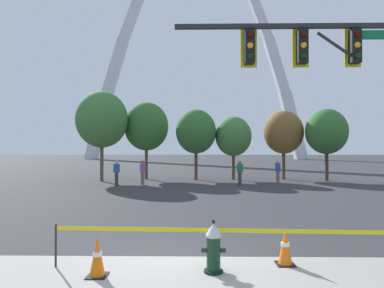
% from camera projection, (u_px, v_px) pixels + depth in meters
% --- Properties ---
extents(ground_plane, '(240.00, 240.00, 0.00)m').
position_uv_depth(ground_plane, '(178.00, 257.00, 7.16)').
color(ground_plane, '#333335').
extents(fire_hydrant, '(0.46, 0.48, 0.99)m').
position_uv_depth(fire_hydrant, '(213.00, 248.00, 6.28)').
color(fire_hydrant, black).
rests_on(fire_hydrant, ground).
extents(caution_tape_barrier, '(6.43, 0.30, 0.85)m').
position_uv_depth(caution_tape_barrier, '(219.00, 239.00, 6.37)').
color(caution_tape_barrier, '#232326').
rests_on(caution_tape_barrier, ground).
extents(traffic_cone_by_hydrant, '(0.36, 0.36, 0.73)m').
position_uv_depth(traffic_cone_by_hydrant, '(285.00, 247.00, 6.69)').
color(traffic_cone_by_hydrant, black).
rests_on(traffic_cone_by_hydrant, ground).
extents(traffic_cone_mid_sidewalk, '(0.36, 0.36, 0.73)m').
position_uv_depth(traffic_cone_mid_sidewalk, '(97.00, 257.00, 6.08)').
color(traffic_cone_mid_sidewalk, black).
rests_on(traffic_cone_mid_sidewalk, ground).
extents(traffic_signal_gantry, '(6.42, 0.44, 6.00)m').
position_uv_depth(traffic_signal_gantry, '(342.00, 76.00, 8.87)').
color(traffic_signal_gantry, '#232326').
rests_on(traffic_signal_gantry, ground).
extents(monument_arch, '(48.25, 2.38, 51.07)m').
position_uv_depth(monument_arch, '(196.00, 58.00, 73.18)').
color(monument_arch, silver).
rests_on(monument_arch, ground).
extents(tree_far_left, '(3.69, 3.69, 6.46)m').
position_uv_depth(tree_far_left, '(102.00, 120.00, 23.98)').
color(tree_far_left, brown).
rests_on(tree_far_left, ground).
extents(tree_left_mid, '(3.36, 3.36, 5.88)m').
position_uv_depth(tree_left_mid, '(146.00, 126.00, 25.52)').
color(tree_left_mid, brown).
rests_on(tree_left_mid, ground).
extents(tree_center_left, '(3.01, 3.01, 5.27)m').
position_uv_depth(tree_center_left, '(196.00, 132.00, 25.01)').
color(tree_center_left, brown).
rests_on(tree_center_left, ground).
extents(tree_center_right, '(2.72, 2.72, 4.76)m').
position_uv_depth(tree_center_right, '(233.00, 136.00, 25.25)').
color(tree_center_right, brown).
rests_on(tree_center_right, ground).
extents(tree_right_mid, '(2.99, 2.99, 5.23)m').
position_uv_depth(tree_right_mid, '(284.00, 132.00, 25.50)').
color(tree_right_mid, brown).
rests_on(tree_right_mid, ground).
extents(tree_far_right, '(2.97, 2.97, 5.20)m').
position_uv_depth(tree_far_right, '(327.00, 132.00, 24.09)').
color(tree_far_right, '#473323').
rests_on(tree_far_right, ground).
extents(pedestrian_walking_left, '(0.38, 0.29, 1.59)m').
position_uv_depth(pedestrian_walking_left, '(143.00, 172.00, 21.39)').
color(pedestrian_walking_left, brown).
rests_on(pedestrian_walking_left, ground).
extents(pedestrian_standing_center, '(0.37, 0.26, 1.59)m').
position_uv_depth(pedestrian_standing_center, '(117.00, 173.00, 20.88)').
color(pedestrian_standing_center, '#38383D').
rests_on(pedestrian_standing_center, ground).
extents(pedestrian_walking_right, '(0.38, 0.28, 1.59)m').
position_uv_depth(pedestrian_walking_right, '(278.00, 172.00, 21.70)').
color(pedestrian_walking_right, brown).
rests_on(pedestrian_walking_right, ground).
extents(pedestrian_near_trees, '(0.38, 0.38, 1.59)m').
position_uv_depth(pedestrian_near_trees, '(240.00, 173.00, 20.84)').
color(pedestrian_near_trees, '#38383D').
rests_on(pedestrian_near_trees, ground).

